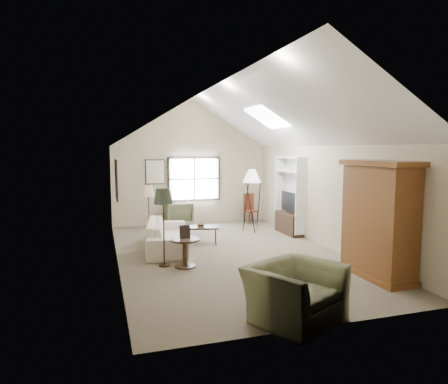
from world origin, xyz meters
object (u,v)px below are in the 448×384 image
object	(u,v)px
side_chair	(251,208)
armchair_far	(178,214)
sofa	(168,235)
armoire	(379,220)
armchair_near	(295,293)
side_table	(185,253)
coffee_table	(201,235)

from	to	relation	value
side_chair	armchair_far	bearing A→B (deg)	166.66
sofa	side_chair	distance (m)	4.12
armoire	armchair_near	size ratio (longest dim) A/B	1.79
armchair_far	side_table	bearing A→B (deg)	79.15
sofa	coffee_table	bearing A→B (deg)	-65.25
coffee_table	side_table	distance (m)	2.01
sofa	side_table	size ratio (longest dim) A/B	3.99
armchair_near	side_table	distance (m)	3.13
armchair_far	coffee_table	world-z (taller)	armchair_far
armoire	side_chair	distance (m)	5.94
armchair_near	side_chair	xyz separation A→B (m)	(2.13, 7.20, 0.08)
armoire	armchair_far	world-z (taller)	armoire
armoire	armchair_far	bearing A→B (deg)	113.67
armoire	sofa	xyz separation A→B (m)	(-3.47, 3.28, -0.75)
sofa	side_table	distance (m)	1.60
sofa	side_table	bearing A→B (deg)	-166.94
armoire	coffee_table	size ratio (longest dim) A/B	2.48
side_chair	sofa	bearing A→B (deg)	-149.03
coffee_table	armoire	bearing A→B (deg)	-53.87
coffee_table	side_chair	world-z (taller)	side_chair
armchair_near	side_table	world-z (taller)	armchair_near
coffee_table	side_table	size ratio (longest dim) A/B	1.49
armchair_far	side_chair	xyz separation A→B (m)	(2.39, -0.20, 0.09)
armchair_far	side_table	xyz separation A→B (m)	(-0.69, -4.42, -0.09)
armchair_near	coffee_table	bearing A→B (deg)	65.03
armchair_far	coffee_table	xyz separation A→B (m)	(0.10, -2.58, -0.16)
sofa	side_chair	world-z (taller)	side_chair
armchair_far	side_table	world-z (taller)	armchair_far
sofa	armchair_far	size ratio (longest dim) A/B	2.81
coffee_table	side_chair	size ratio (longest dim) A/B	0.93
coffee_table	armchair_far	bearing A→B (deg)	92.28
armchair_near	side_chair	distance (m)	7.50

